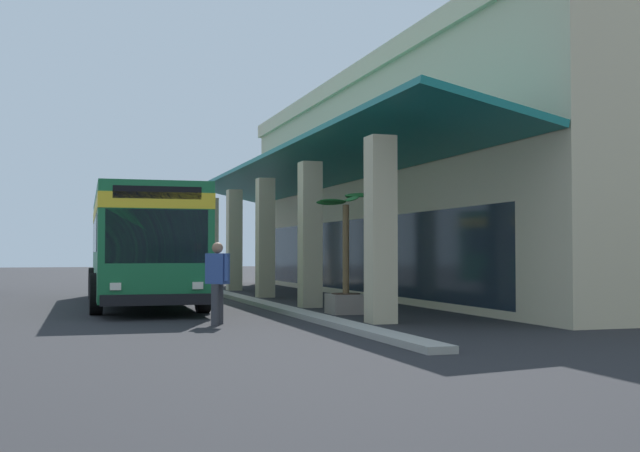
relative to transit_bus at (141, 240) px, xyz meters
The scene contains 6 objects.
ground 9.04m from the transit_bus, 95.40° to the left, with size 120.00×120.00×0.00m, color #262628.
curb_strip 4.40m from the transit_bus, 127.56° to the left, with size 30.75×0.50×0.12m, color #9E998E.
plaza_building 13.21m from the transit_bus, 100.83° to the left, with size 25.93×14.74×7.79m.
transit_bus is the anchor object (origin of this frame).
pedestrian 7.21m from the transit_bus, ahead, with size 0.62×0.47×1.70m.
potted_palm 6.86m from the transit_bus, 40.89° to the left, with size 1.51×1.54×2.97m.
Camera 1 is at (24.44, -2.90, 1.49)m, focal length 45.25 mm.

